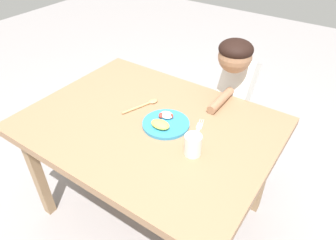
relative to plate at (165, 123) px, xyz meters
The scene contains 7 objects.
ground_plane 0.71m from the plate, 163.18° to the right, with size 8.00×8.00×0.00m, color gray.
dining_table 0.12m from the plate, 163.18° to the right, with size 1.22×0.91×0.69m.
plate is the anchor object (origin of this frame).
fork 0.16m from the plate, 10.73° to the left, with size 0.08×0.22×0.01m.
spoon 0.20m from the plate, 155.66° to the left, with size 0.10×0.21×0.02m.
drinking_cup 0.24m from the plate, 24.35° to the right, with size 0.08×0.08×0.10m, color silver.
person 0.55m from the plate, 75.02° to the left, with size 0.18×0.45×1.01m.
Camera 1 is at (0.76, -0.94, 1.61)m, focal length 32.78 mm.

